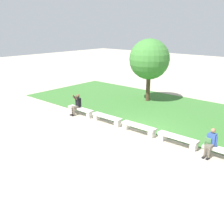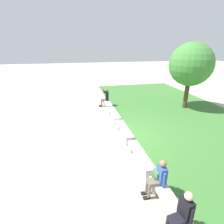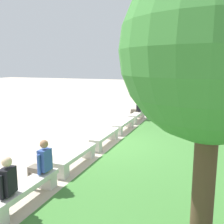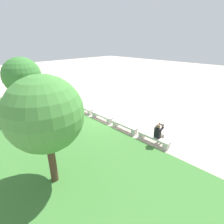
# 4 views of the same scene
# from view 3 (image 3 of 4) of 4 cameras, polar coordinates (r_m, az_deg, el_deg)

# --- Properties ---
(ground_plane) EXTENTS (80.00, 80.00, 0.00)m
(ground_plane) POSITION_cam_3_polar(r_m,az_deg,el_deg) (9.97, -1.48, -7.12)
(ground_plane) COLOR #B2A593
(bench_main) EXTENTS (2.02, 0.40, 0.45)m
(bench_main) POSITION_cam_3_polar(r_m,az_deg,el_deg) (14.07, 5.54, -0.70)
(bench_main) COLOR beige
(bench_main) RESTS_ON ground
(bench_near) EXTENTS (2.02, 0.40, 0.45)m
(bench_near) POSITION_cam_3_polar(r_m,az_deg,el_deg) (11.95, 2.65, -2.67)
(bench_near) COLOR beige
(bench_near) RESTS_ON ground
(bench_mid) EXTENTS (2.02, 0.40, 0.45)m
(bench_mid) POSITION_cam_3_polar(r_m,az_deg,el_deg) (9.88, -1.49, -5.46)
(bench_mid) COLOR beige
(bench_mid) RESTS_ON ground
(bench_far) EXTENTS (2.02, 0.40, 0.45)m
(bench_far) POSITION_cam_3_polar(r_m,az_deg,el_deg) (7.93, -7.82, -9.61)
(bench_far) COLOR beige
(bench_far) RESTS_ON ground
(bench_end) EXTENTS (2.02, 0.40, 0.45)m
(bench_end) POSITION_cam_3_polar(r_m,az_deg,el_deg) (6.20, -18.30, -15.98)
(bench_end) COLOR beige
(bench_end) RESTS_ON ground
(person_photographer) EXTENTS (0.50, 0.75, 1.32)m
(person_photographer) POSITION_cam_3_polar(r_m,az_deg,el_deg) (14.25, 5.53, 1.21)
(person_photographer) COLOR black
(person_photographer) RESTS_ON ground
(person_distant) EXTENTS (0.48, 0.68, 1.26)m
(person_distant) POSITION_cam_3_polar(r_m,az_deg,el_deg) (6.58, -15.14, -10.70)
(person_distant) COLOR black
(person_distant) RESTS_ON ground
(person_companion) EXTENTS (0.48, 0.71, 1.26)m
(person_companion) POSITION_cam_3_polar(r_m,az_deg,el_deg) (5.72, -22.53, -14.46)
(person_companion) COLOR black
(person_companion) RESTS_ON ground
(backpack) EXTENTS (0.28, 0.24, 0.43)m
(backpack) POSITION_cam_3_polar(r_m,az_deg,el_deg) (6.67, -14.26, -10.80)
(backpack) COLOR #4C7F47
(backpack) RESTS_ON bench_end
(tree_behind_wall) EXTENTS (2.73, 2.73, 4.56)m
(tree_behind_wall) POSITION_cam_3_polar(r_m,az_deg,el_deg) (4.13, 21.05, 12.10)
(tree_behind_wall) COLOR #4C3826
(tree_behind_wall) RESTS_ON ground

